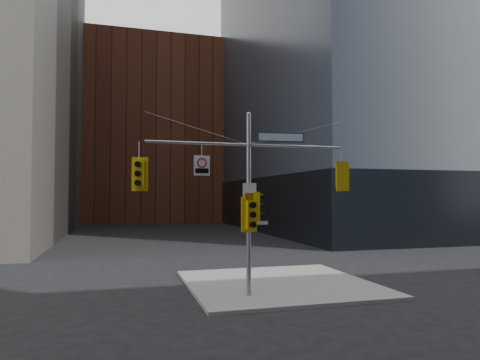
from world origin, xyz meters
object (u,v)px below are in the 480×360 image
signal_assembly (249,185)px  traffic_light_pole_front (251,215)px  traffic_light_west_arm (139,174)px  street_sign_blade (281,137)px  traffic_light_east_arm (341,177)px  traffic_light_pole_side (257,206)px  regulatory_sign_arm (202,165)px

signal_assembly → traffic_light_pole_front: (-0.00, -0.27, -1.14)m
signal_assembly → traffic_light_west_arm: 4.21m
street_sign_blade → traffic_light_east_arm: bearing=7.0°
traffic_light_west_arm → traffic_light_east_arm: bearing=14.6°
traffic_light_pole_front → street_sign_blade: street_sign_blade is taller
signal_assembly → traffic_light_pole_side: bearing=1.3°
regulatory_sign_arm → signal_assembly: bearing=-0.9°
traffic_light_east_arm → traffic_light_pole_side: 3.87m
traffic_light_pole_front → signal_assembly: bearing=84.8°
traffic_light_pole_front → traffic_light_east_arm: bearing=-1.2°
traffic_light_east_arm → traffic_light_pole_side: size_ratio=1.08×
traffic_light_east_arm → traffic_light_pole_side: traffic_light_east_arm is taller
signal_assembly → traffic_light_west_arm: size_ratio=6.38×
signal_assembly → traffic_light_pole_front: 1.17m
traffic_light_pole_side → regulatory_sign_arm: regulatory_sign_arm is taller
traffic_light_west_arm → traffic_light_east_arm: 8.19m
traffic_light_pole_front → street_sign_blade: bearing=6.3°
signal_assembly → traffic_light_pole_side: size_ratio=7.06×
signal_assembly → street_sign_blade: bearing=0.1°
traffic_light_pole_front → street_sign_blade: 3.36m
traffic_light_pole_side → street_sign_blade: size_ratio=0.59×
traffic_light_west_arm → regulatory_sign_arm: 2.36m
traffic_light_east_arm → street_sign_blade: bearing=-1.7°
traffic_light_pole_front → street_sign_blade: (1.34, 0.27, 3.07)m
traffic_light_west_arm → regulatory_sign_arm: (2.33, -0.03, 0.37)m
traffic_light_east_arm → regulatory_sign_arm: (-5.87, -0.02, 0.37)m
traffic_light_west_arm → traffic_light_pole_front: (4.19, -0.28, -1.52)m
traffic_light_west_arm → regulatory_sign_arm: bearing=13.9°
traffic_light_west_arm → traffic_light_pole_side: (4.52, -0.01, -1.22)m
traffic_light_west_arm → traffic_light_pole_front: traffic_light_west_arm is taller
signal_assembly → regulatory_sign_arm: size_ratio=10.45×
traffic_light_pole_side → street_sign_blade: (1.01, -0.00, 2.77)m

